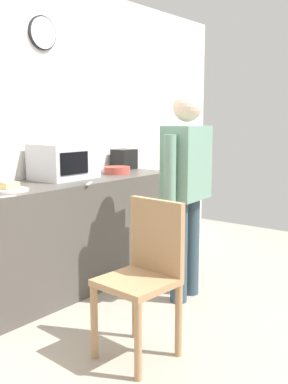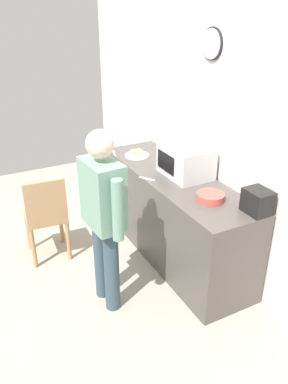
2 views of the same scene
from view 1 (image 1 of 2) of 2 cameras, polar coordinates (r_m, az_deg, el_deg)
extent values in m
plane|color=#9E9384|center=(3.34, 6.08, -16.08)|extent=(6.00, 6.00, 0.00)
cube|color=silver|center=(4.09, -13.12, 7.23)|extent=(5.40, 0.10, 2.60)
cylinder|color=white|center=(4.13, -12.53, 18.79)|extent=(0.26, 0.03, 0.26)
cylinder|color=black|center=(4.13, -12.56, 18.79)|extent=(0.28, 0.02, 0.28)
cube|color=#4C4742|center=(3.93, -9.08, -5.16)|extent=(2.10, 0.62, 0.91)
cube|color=silver|center=(3.92, -9.98, 3.80)|extent=(0.50, 0.38, 0.30)
cube|color=black|center=(3.74, -8.67, 3.58)|extent=(0.30, 0.01, 0.18)
cylinder|color=white|center=(3.36, -16.44, 0.24)|extent=(0.27, 0.27, 0.01)
cube|color=#D9BD77|center=(3.36, -16.47, 0.79)|extent=(0.12, 0.12, 0.05)
cylinder|color=#C64C42|center=(4.26, -3.38, 2.74)|extent=(0.24, 0.24, 0.07)
cube|color=black|center=(4.64, -2.49, 4.12)|extent=(0.22, 0.18, 0.20)
cube|color=silver|center=(3.60, -6.85, 1.07)|extent=(0.15, 0.11, 0.01)
cube|color=silver|center=(3.10, -17.15, -0.59)|extent=(0.17, 0.07, 0.01)
cylinder|color=#304451|center=(3.74, 5.90, -6.71)|extent=(0.13, 0.13, 0.80)
cylinder|color=#304451|center=(3.57, 4.39, -7.46)|extent=(0.13, 0.13, 0.80)
cube|color=gray|center=(3.53, 5.32, 3.64)|extent=(0.42, 0.27, 0.56)
cylinder|color=gray|center=(3.75, 7.14, 3.50)|extent=(0.09, 0.09, 0.51)
cylinder|color=gray|center=(3.31, 3.25, 2.82)|extent=(0.09, 0.09, 0.51)
sphere|color=beige|center=(3.51, 5.43, 10.50)|extent=(0.22, 0.22, 0.22)
cylinder|color=#A87F56|center=(2.83, -6.23, -15.84)|extent=(0.04, 0.04, 0.45)
cylinder|color=#A87F56|center=(2.60, -0.75, -18.16)|extent=(0.04, 0.04, 0.45)
cylinder|color=#A87F56|center=(3.06, -1.09, -13.83)|extent=(0.04, 0.04, 0.45)
cylinder|color=#A87F56|center=(2.85, 4.33, -15.68)|extent=(0.04, 0.04, 0.45)
cube|color=#A87F56|center=(2.74, -0.95, -11.16)|extent=(0.43, 0.43, 0.04)
cube|color=#A87F56|center=(2.79, 1.58, -5.48)|extent=(0.07, 0.40, 0.45)
camera|label=2|loc=(5.69, 29.57, 18.43)|focal=35.92mm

